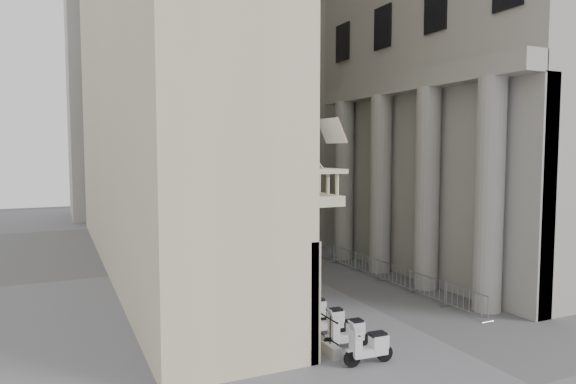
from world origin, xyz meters
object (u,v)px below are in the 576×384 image
Objects in this scene: scooter_0 at (369,364)px; security_tent at (208,201)px; info_kiosk at (243,260)px; pedestrian_a at (264,239)px; pedestrian_b at (221,219)px; street_lamp at (188,189)px.

security_tent is (2.20, 26.65, 2.89)m from scooter_0.
pedestrian_a is (3.94, 6.80, -0.21)m from info_kiosk.
info_kiosk reaches higher than pedestrian_b.
scooter_0 is 30.62m from pedestrian_b.
info_kiosk reaches higher than scooter_0.
street_lamp is at bearing -122.84° from security_tent.
security_tent is 4.91m from street_lamp.
street_lamp is 4.19× the size of pedestrian_b.
scooter_0 is at bearing -82.09° from street_lamp.
pedestrian_b is at bearing 92.25° from info_kiosk.
street_lamp is at bearing 84.89° from pedestrian_b.
info_kiosk reaches higher than pedestrian_a.
security_tent reaches higher than scooter_0.
pedestrian_b is (0.43, 11.27, 0.01)m from pedestrian_a.
info_kiosk is (0.40, -10.45, -3.14)m from street_lamp.
pedestrian_a is (4.34, -3.65, -3.35)m from street_lamp.
scooter_0 is 0.88× the size of pedestrian_b.
street_lamp is at bearing -64.28° from pedestrian_a.
pedestrian_b is (4.40, 30.29, 0.85)m from scooter_0.
scooter_0 is 19.44m from pedestrian_a.
security_tent reaches higher than pedestrian_b.
security_tent reaches higher than pedestrian_a.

